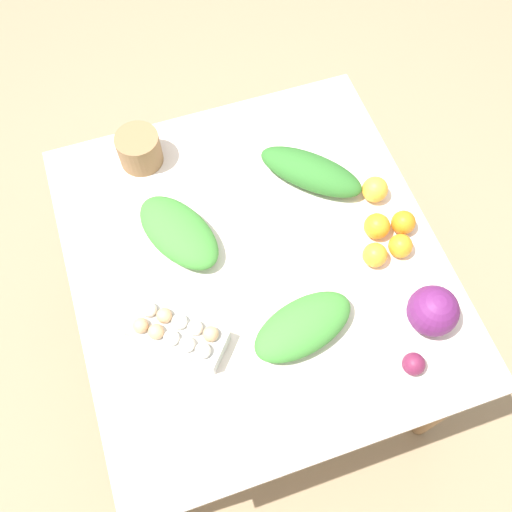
{
  "coord_description": "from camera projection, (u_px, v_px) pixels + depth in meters",
  "views": [
    {
      "loc": [
        0.73,
        -0.24,
        2.29
      ],
      "look_at": [
        0.0,
        0.0,
        0.78
      ],
      "focal_mm": 40.0,
      "sensor_mm": 36.0,
      "label": 1
    }
  ],
  "objects": [
    {
      "name": "orange_1",
      "position": [
        400.0,
        246.0,
        1.7
      ],
      "size": [
        0.07,
        0.07,
        0.07
      ],
      "primitive_type": "sphere",
      "color": "orange",
      "rests_on": "dining_table"
    },
    {
      "name": "greens_bunch_dandelion",
      "position": [
        179.0,
        232.0,
        1.71
      ],
      "size": [
        0.35,
        0.28,
        0.08
      ],
      "primitive_type": "ellipsoid",
      "rotation": [
        0.0,
        0.0,
        3.58
      ],
      "color": "#3D8433",
      "rests_on": "dining_table"
    },
    {
      "name": "paper_bag",
      "position": [
        139.0,
        149.0,
        1.83
      ],
      "size": [
        0.14,
        0.14,
        0.11
      ],
      "primitive_type": "cylinder",
      "color": "olive",
      "rests_on": "dining_table"
    },
    {
      "name": "ground_plane",
      "position": [
        256.0,
        340.0,
        2.39
      ],
      "size": [
        8.0,
        8.0,
        0.0
      ],
      "primitive_type": "plane",
      "color": "#937A5B"
    },
    {
      "name": "orange_3",
      "position": [
        375.0,
        189.0,
        1.78
      ],
      "size": [
        0.08,
        0.08,
        0.08
      ],
      "primitive_type": "sphere",
      "color": "#F9A833",
      "rests_on": "dining_table"
    },
    {
      "name": "egg_carton",
      "position": [
        177.0,
        333.0,
        1.56
      ],
      "size": [
        0.26,
        0.28,
        0.09
      ],
      "rotation": [
        0.0,
        0.0,
        0.86
      ],
      "color": "#B7B7B2",
      "rests_on": "dining_table"
    },
    {
      "name": "orange_0",
      "position": [
        377.0,
        226.0,
        1.72
      ],
      "size": [
        0.08,
        0.08,
        0.08
      ],
      "primitive_type": "sphere",
      "color": "orange",
      "rests_on": "dining_table"
    },
    {
      "name": "dining_table",
      "position": [
        256.0,
        272.0,
        1.8
      ],
      "size": [
        1.2,
        1.1,
        0.76
      ],
      "color": "silver",
      "rests_on": "ground_plane"
    },
    {
      "name": "orange_2",
      "position": [
        403.0,
        222.0,
        1.73
      ],
      "size": [
        0.07,
        0.07,
        0.07
      ],
      "primitive_type": "sphere",
      "color": "orange",
      "rests_on": "dining_table"
    },
    {
      "name": "beet_root",
      "position": [
        414.0,
        364.0,
        1.54
      ],
      "size": [
        0.06,
        0.06,
        0.06
      ],
      "primitive_type": "sphere",
      "color": "maroon",
      "rests_on": "dining_table"
    },
    {
      "name": "orange_4",
      "position": [
        375.0,
        255.0,
        1.68
      ],
      "size": [
        0.07,
        0.07,
        0.07
      ],
      "primitive_type": "sphere",
      "color": "orange",
      "rests_on": "dining_table"
    },
    {
      "name": "greens_bunch_beet_tops",
      "position": [
        311.0,
        172.0,
        1.8
      ],
      "size": [
        0.33,
        0.33,
        0.09
      ],
      "primitive_type": "ellipsoid",
      "rotation": [
        0.0,
        0.0,
        3.94
      ],
      "color": "#2D6B28",
      "rests_on": "dining_table"
    },
    {
      "name": "greens_bunch_chard",
      "position": [
        303.0,
        326.0,
        1.57
      ],
      "size": [
        0.22,
        0.33,
        0.09
      ],
      "primitive_type": "ellipsoid",
      "rotation": [
        0.0,
        0.0,
        1.81
      ],
      "color": "#3D8433",
      "rests_on": "dining_table"
    },
    {
      "name": "cabbage_purple",
      "position": [
        433.0,
        311.0,
        1.56
      ],
      "size": [
        0.14,
        0.14,
        0.14
      ],
      "primitive_type": "sphere",
      "color": "#601E5B",
      "rests_on": "dining_table"
    }
  ]
}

